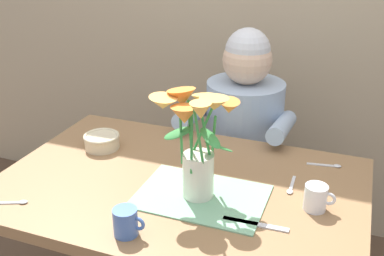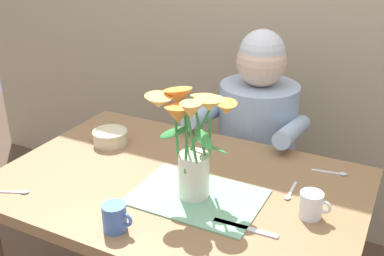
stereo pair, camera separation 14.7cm
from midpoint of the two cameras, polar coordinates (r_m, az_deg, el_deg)
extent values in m
cube|color=olive|center=(1.53, -4.37, -7.47)|extent=(1.20, 0.80, 0.04)
cylinder|color=olive|center=(2.21, -13.19, -8.53)|extent=(0.06, 0.06, 0.70)
cylinder|color=olive|center=(1.92, 15.96, -14.68)|extent=(0.06, 0.06, 0.70)
cylinder|color=#4C4C56|center=(2.29, 4.07, -11.23)|extent=(0.30, 0.30, 0.40)
cylinder|color=#99ADC6|center=(2.06, 4.43, -0.97)|extent=(0.34, 0.34, 0.50)
sphere|color=#DBB293|center=(1.94, 4.76, 8.44)|extent=(0.21, 0.21, 0.21)
sphere|color=silver|center=(1.93, 4.81, 9.59)|extent=(0.19, 0.19, 0.19)
cylinder|color=#99ADC6|center=(1.95, -2.01, 1.71)|extent=(0.07, 0.33, 0.12)
cylinder|color=#99ADC6|center=(1.84, 8.97, 0.09)|extent=(0.07, 0.33, 0.12)
cube|color=#7AB289|center=(1.44, -1.77, -8.60)|extent=(0.40, 0.28, 0.00)
cylinder|color=silver|center=(1.41, -2.22, -6.07)|extent=(0.10, 0.10, 0.15)
cylinder|color=#388E42|center=(1.34, -1.37, -1.17)|extent=(0.04, 0.03, 0.21)
cone|color=#EFA84C|center=(1.30, -0.45, 2.95)|extent=(0.11, 0.11, 0.04)
sphere|color=#E5D14C|center=(1.30, -0.45, 3.16)|extent=(0.02, 0.02, 0.02)
cylinder|color=#388E42|center=(1.37, -0.35, -1.28)|extent=(0.04, 0.07, 0.17)
cone|color=orange|center=(1.36, 1.58, 2.55)|extent=(0.09, 0.09, 0.05)
sphere|color=#E5D14C|center=(1.36, 1.59, 2.74)|extent=(0.02, 0.02, 0.02)
cylinder|color=#388E42|center=(1.39, -1.90, -0.82)|extent=(0.06, 0.07, 0.17)
cone|color=#EFA84C|center=(1.39, -1.56, 3.38)|extent=(0.11, 0.11, 0.05)
sphere|color=#E5D14C|center=(1.39, -1.57, 3.58)|extent=(0.02, 0.02, 0.02)
cylinder|color=#388E42|center=(1.36, -3.30, -0.72)|extent=(0.02, 0.02, 0.22)
cone|color=orange|center=(1.33, -4.41, 3.77)|extent=(0.12, 0.12, 0.06)
sphere|color=#E5D14C|center=(1.33, -4.42, 3.97)|extent=(0.02, 0.02, 0.02)
cylinder|color=#388E42|center=(1.35, -4.48, -1.10)|extent=(0.02, 0.05, 0.21)
cone|color=#EFA84C|center=(1.31, -6.86, 3.05)|extent=(0.11, 0.10, 0.04)
sphere|color=#E5D14C|center=(1.31, -6.87, 3.25)|extent=(0.02, 0.02, 0.02)
cylinder|color=#388E42|center=(1.33, -3.20, -1.88)|extent=(0.02, 0.05, 0.18)
cone|color=orange|center=(1.28, -4.25, 1.53)|extent=(0.11, 0.11, 0.05)
sphere|color=#E5D14C|center=(1.28, -4.25, 1.73)|extent=(0.02, 0.02, 0.02)
cylinder|color=#388E42|center=(1.29, -2.32, -1.75)|extent=(0.03, 0.05, 0.23)
cone|color=#EFA84C|center=(1.20, -2.42, 2.06)|extent=(0.08, 0.08, 0.05)
sphere|color=#E5D14C|center=(1.20, -2.42, 2.28)|extent=(0.02, 0.02, 0.02)
ellipsoid|color=#388E42|center=(1.34, -4.88, -0.72)|extent=(0.10, 0.07, 0.05)
ellipsoid|color=#388E42|center=(1.35, 0.23, -2.43)|extent=(0.10, 0.06, 0.05)
ellipsoid|color=#388E42|center=(1.29, -0.95, -1.33)|extent=(0.09, 0.08, 0.04)
cylinder|color=beige|center=(1.78, -13.54, -1.75)|extent=(0.13, 0.13, 0.05)
torus|color=beige|center=(1.77, -13.61, -1.02)|extent=(0.14, 0.14, 0.01)
cube|color=silver|center=(1.32, 4.74, -11.99)|extent=(0.19, 0.03, 0.00)
cylinder|color=#476BB7|center=(1.29, -11.63, -11.53)|extent=(0.07, 0.07, 0.08)
torus|color=#476BB7|center=(1.27, -10.16, -11.79)|extent=(0.04, 0.01, 0.04)
cylinder|color=silver|center=(1.39, 12.26, -8.63)|extent=(0.07, 0.07, 0.08)
torus|color=silver|center=(1.39, 13.83, -8.74)|extent=(0.04, 0.01, 0.04)
cube|color=silver|center=(1.55, -24.92, -8.57)|extent=(0.10, 0.05, 0.00)
ellipsoid|color=silver|center=(1.53, -23.01, -8.59)|extent=(0.03, 0.03, 0.01)
cube|color=silver|center=(1.66, 13.42, -4.57)|extent=(0.10, 0.03, 0.00)
ellipsoid|color=silver|center=(1.66, 15.32, -4.66)|extent=(0.03, 0.02, 0.01)
cube|color=silver|center=(1.53, 9.74, -6.95)|extent=(0.01, 0.10, 0.00)
ellipsoid|color=silver|center=(1.48, 9.35, -7.93)|extent=(0.02, 0.03, 0.01)
camera|label=1|loc=(0.07, -92.86, -1.28)|focal=42.68mm
camera|label=2|loc=(0.07, 87.14, 1.28)|focal=42.68mm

